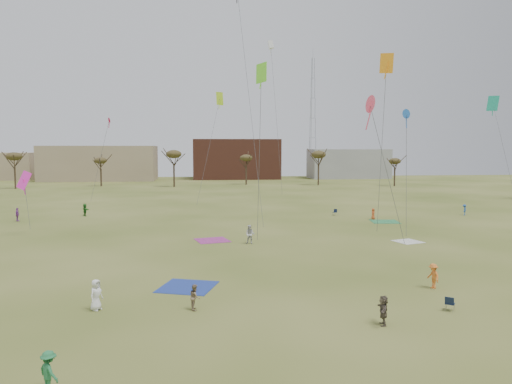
{
  "coord_description": "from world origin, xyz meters",
  "views": [
    {
      "loc": [
        -4.5,
        -31.29,
        9.44
      ],
      "look_at": [
        0.0,
        12.0,
        5.5
      ],
      "focal_mm": 34.34,
      "sensor_mm": 36.0,
      "label": 1
    }
  ],
  "objects": [
    {
      "name": "building_brick",
      "position": [
        5.0,
        120.0,
        6.0
      ],
      "size": [
        26.0,
        16.0,
        12.0
      ],
      "primitive_type": "cube",
      "color": "brown",
      "rests_on": "ground"
    },
    {
      "name": "flyer_far_c",
      "position": [
        31.65,
        33.42,
        0.77
      ],
      "size": [
        1.02,
        1.14,
        1.53
      ],
      "primitive_type": "imported",
      "rotation": [
        0.0,
        0.0,
        4.12
      ],
      "color": "#22519C",
      "rests_on": "ground"
    },
    {
      "name": "flyer_far_a",
      "position": [
        -21.15,
        38.09,
        0.86
      ],
      "size": [
        1.37,
        1.58,
        1.72
      ],
      "primitive_type": "imported",
      "rotation": [
        0.0,
        0.0,
        2.22
      ],
      "color": "#277025",
      "rests_on": "ground"
    },
    {
      "name": "camp_chair_center",
      "position": [
        9.57,
        -4.91,
        0.26
      ],
      "size": [
        0.73,
        0.74,
        0.87
      ],
      "rotation": [
        0.0,
        0.0,
        2.5
      ],
      "color": "#15213C",
      "rests_on": "ground"
    },
    {
      "name": "blanket_plum",
      "position": [
        -3.85,
        18.24,
        0.0
      ],
      "size": [
        3.9,
        3.9,
        0.03
      ],
      "primitive_type": "cube",
      "rotation": [
        0.0,
        0.0,
        0.26
      ],
      "color": "#A13184",
      "rests_on": "ground"
    },
    {
      "name": "blanket_olive",
      "position": [
        18.34,
        28.7,
        0.0
      ],
      "size": [
        3.82,
        3.82,
        0.03
      ],
      "primitive_type": "cube",
      "rotation": [
        0.0,
        0.0,
        3.01
      ],
      "color": "#2F834B",
      "rests_on": "ground"
    },
    {
      "name": "flyer_mid_b",
      "position": [
        10.7,
        -0.45,
        0.85
      ],
      "size": [
        0.81,
        1.19,
        1.69
      ],
      "primitive_type": "imported",
      "rotation": [
        0.0,
        0.0,
        4.89
      ],
      "color": "orange",
      "rests_on": "ground"
    },
    {
      "name": "spectator_fore_b",
      "position": [
        -5.17,
        -3.19,
        0.75
      ],
      "size": [
        0.61,
        0.76,
        1.5
      ],
      "primitive_type": "imported",
      "rotation": [
        0.0,
        0.0,
        1.62
      ],
      "color": "#866F55",
      "rests_on": "ground"
    },
    {
      "name": "building_tan_west",
      "position": [
        -65.0,
        122.0,
        4.0
      ],
      "size": [
        20.0,
        12.0,
        8.0
      ],
      "primitive_type": "cube",
      "color": "#937F60",
      "rests_on": "ground"
    },
    {
      "name": "radio_tower",
      "position": [
        30.0,
        125.0,
        19.21
      ],
      "size": [
        1.51,
        1.72,
        41.0
      ],
      "color": "#9EA3A8",
      "rests_on": "ground"
    },
    {
      "name": "tree_line",
      "position": [
        -2.85,
        79.12,
        7.09
      ],
      "size": [
        117.44,
        49.32,
        8.91
      ],
      "color": "#3A2B1E",
      "rests_on": "ground"
    },
    {
      "name": "spectator_mid_d",
      "position": [
        -28.62,
        33.94,
        0.87
      ],
      "size": [
        0.47,
        1.04,
        1.74
      ],
      "primitive_type": "imported",
      "rotation": [
        0.0,
        0.0,
        1.61
      ],
      "color": "purple",
      "rests_on": "ground"
    },
    {
      "name": "spectator_fore_c",
      "position": [
        4.88,
        -6.75,
        0.81
      ],
      "size": [
        0.82,
        1.57,
        1.61
      ],
      "primitive_type": "imported",
      "rotation": [
        0.0,
        0.0,
        4.47
      ],
      "color": "brown",
      "rests_on": "ground"
    },
    {
      "name": "building_tan",
      "position": [
        -35.0,
        115.0,
        5.0
      ],
      "size": [
        32.0,
        14.0,
        10.0
      ],
      "primitive_type": "cube",
      "color": "#937F60",
      "rests_on": "ground"
    },
    {
      "name": "flyer_near_left",
      "position": [
        -10.89,
        -2.68,
        0.91
      ],
      "size": [
        0.94,
        1.06,
        1.82
      ],
      "primitive_type": "imported",
      "rotation": [
        0.0,
        0.0,
        1.06
      ],
      "color": "white",
      "rests_on": "ground"
    },
    {
      "name": "camp_chair_right",
      "position": [
        13.53,
        35.25,
        0.26
      ],
      "size": [
        0.74,
        0.74,
        0.87
      ],
      "rotation": [
        0.0,
        0.0,
        5.52
      ],
      "color": "#131D35",
      "rests_on": "ground"
    },
    {
      "name": "building_grey",
      "position": [
        40.0,
        118.0,
        4.5
      ],
      "size": [
        24.0,
        12.0,
        9.0
      ],
      "primitive_type": "cube",
      "color": "gray",
      "rests_on": "ground"
    },
    {
      "name": "kites_aloft",
      "position": [
        2.85,
        31.16,
        22.06
      ],
      "size": [
        64.12,
        65.76,
        27.88
      ],
      "color": "red",
      "rests_on": "ground"
    },
    {
      "name": "blanket_cream",
      "position": [
        15.77,
        15.52,
        0.0
      ],
      "size": [
        3.11,
        3.11,
        0.03
      ],
      "primitive_type": "cube",
      "rotation": [
        0.0,
        0.0,
        1.89
      ],
      "color": "silver",
      "rests_on": "ground"
    },
    {
      "name": "ground",
      "position": [
        0.0,
        0.0,
        0.0
      ],
      "size": [
        260.0,
        260.0,
        0.0
      ],
      "primitive_type": "plane",
      "color": "#415119",
      "rests_on": "ground"
    },
    {
      "name": "spectator_mid_e",
      "position": [
        -0.18,
        16.04,
        0.94
      ],
      "size": [
        1.11,
        0.99,
        1.89
      ],
      "primitive_type": "imported",
      "rotation": [
        0.0,
        0.0,
        5.93
      ],
      "color": "silver",
      "rests_on": "ground"
    },
    {
      "name": "flyer_far_b",
      "position": [
        17.54,
        30.85,
        0.74
      ],
      "size": [
        0.76,
        0.86,
        1.47
      ],
      "primitive_type": "imported",
      "rotation": [
        0.0,
        0.0,
        1.07
      ],
      "color": "#CA5022",
      "rests_on": "ground"
    },
    {
      "name": "flyer_near_center",
      "position": [
        -10.58,
        -12.39,
        0.83
      ],
      "size": [
        1.2,
        1.18,
        1.65
      ],
      "primitive_type": "imported",
      "rotation": [
        0.0,
        0.0,
        2.39
      ],
      "color": "#267342",
      "rests_on": "ground"
    },
    {
      "name": "blanket_blue",
      "position": [
        -5.78,
        1.54,
        0.0
      ],
      "size": [
        4.44,
        4.44,
        0.03
      ],
      "primitive_type": "cube",
      "rotation": [
        0.0,
        0.0,
        1.25
      ],
      "color": "#223A96",
      "rests_on": "ground"
    }
  ]
}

